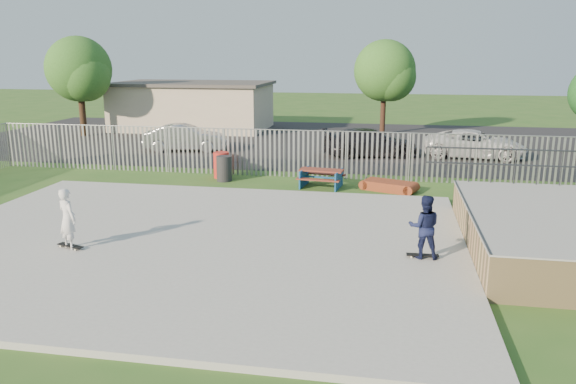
% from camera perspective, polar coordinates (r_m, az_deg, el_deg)
% --- Properties ---
extents(ground, '(120.00, 120.00, 0.00)m').
position_cam_1_polar(ground, '(15.84, -10.04, -5.21)').
color(ground, '#2F5D1F').
rests_on(ground, ground).
extents(concrete_slab, '(15.00, 12.00, 0.15)m').
position_cam_1_polar(concrete_slab, '(15.81, -10.05, -4.95)').
color(concrete_slab, '#A1A19C').
rests_on(concrete_slab, ground).
extents(quarter_pipe, '(5.50, 7.05, 2.19)m').
position_cam_1_polar(quarter_pipe, '(16.26, 24.69, -3.73)').
color(quarter_pipe, tan).
rests_on(quarter_pipe, ground).
extents(fence, '(26.04, 16.02, 2.00)m').
position_cam_1_polar(fence, '(19.53, -2.79, 1.70)').
color(fence, gray).
rests_on(fence, ground).
extents(picnic_table, '(1.84, 1.58, 0.71)m').
position_cam_1_polar(picnic_table, '(22.04, 3.40, 1.42)').
color(picnic_table, maroon).
rests_on(picnic_table, ground).
extents(funbox, '(2.00, 1.48, 0.36)m').
position_cam_1_polar(funbox, '(21.84, 10.22, 0.61)').
color(funbox, maroon).
rests_on(funbox, ground).
extents(trash_bin_red, '(0.65, 0.65, 1.09)m').
position_cam_1_polar(trash_bin_red, '(23.81, -6.78, 2.74)').
color(trash_bin_red, '#B4231B').
rests_on(trash_bin_red, ground).
extents(trash_bin_grey, '(0.62, 0.62, 1.04)m').
position_cam_1_polar(trash_bin_grey, '(23.19, -6.51, 2.38)').
color(trash_bin_grey, '#242426').
rests_on(trash_bin_grey, ground).
extents(parking_lot, '(40.00, 18.00, 0.02)m').
position_cam_1_polar(parking_lot, '(33.82, 1.08, 5.25)').
color(parking_lot, black).
rests_on(parking_lot, ground).
extents(car_silver, '(4.51, 2.26, 1.42)m').
position_cam_1_polar(car_silver, '(30.51, -10.38, 5.44)').
color(car_silver, '#A8A9AD').
rests_on(car_silver, parking_lot).
extents(car_dark, '(5.14, 3.01, 1.40)m').
position_cam_1_polar(car_dark, '(28.78, 8.33, 4.99)').
color(car_dark, black).
rests_on(car_dark, parking_lot).
extents(car_white, '(5.15, 2.76, 1.38)m').
position_cam_1_polar(car_white, '(29.62, 18.47, 4.65)').
color(car_white, silver).
rests_on(car_white, parking_lot).
extents(building, '(10.40, 6.40, 3.20)m').
position_cam_1_polar(building, '(39.48, -9.62, 8.66)').
color(building, beige).
rests_on(building, ground).
extents(tree_left, '(3.99, 3.99, 6.16)m').
position_cam_1_polar(tree_left, '(37.68, -20.49, 11.60)').
color(tree_left, '#3A2617').
rests_on(tree_left, ground).
extents(tree_mid, '(3.87, 3.87, 5.97)m').
position_cam_1_polar(tree_mid, '(36.76, 9.79, 12.04)').
color(tree_mid, '#3B2317').
rests_on(tree_mid, ground).
extents(skateboard_a, '(0.81, 0.22, 0.08)m').
position_cam_1_polar(skateboard_a, '(14.56, 13.50, -6.34)').
color(skateboard_a, black).
rests_on(skateboard_a, concrete_slab).
extents(skateboard_b, '(0.82, 0.44, 0.08)m').
position_cam_1_polar(skateboard_b, '(15.90, -21.24, -5.18)').
color(skateboard_b, black).
rests_on(skateboard_b, concrete_slab).
extents(skater_navy, '(0.80, 0.63, 1.61)m').
position_cam_1_polar(skater_navy, '(14.32, 13.68, -3.46)').
color(skater_navy, '#121739').
rests_on(skater_navy, concrete_slab).
extents(skater_white, '(0.70, 0.62, 1.61)m').
position_cam_1_polar(skater_white, '(15.68, -21.49, -2.53)').
color(skater_white, silver).
rests_on(skater_white, concrete_slab).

